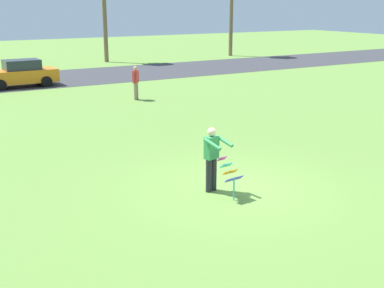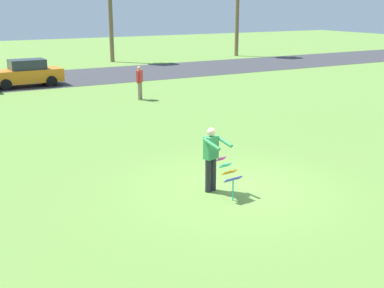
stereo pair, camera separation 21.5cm
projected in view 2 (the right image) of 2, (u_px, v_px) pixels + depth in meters
The scene contains 6 objects.
ground_plane at pixel (234, 188), 13.46m from camera, with size 120.00×120.00×0.00m, color olive.
road_strip at pixel (38, 80), 32.45m from camera, with size 120.00×8.00×0.01m, color #38383D.
person_kite_flyer at pixel (211, 157), 13.00m from camera, with size 0.64×0.73×1.73m.
kite_held at pixel (229, 173), 12.60m from camera, with size 0.52×0.66×1.03m.
parked_car_orange at pixel (26, 73), 29.67m from camera, with size 4.24×1.91×1.60m.
person_walker_near at pixel (140, 82), 25.56m from camera, with size 0.43×0.43×1.73m.
Camera 2 is at (-7.21, -10.43, 4.81)m, focal length 46.80 mm.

